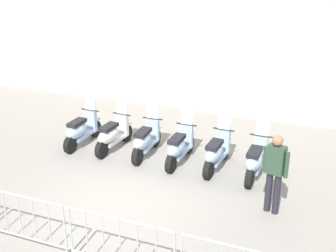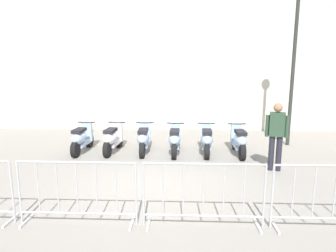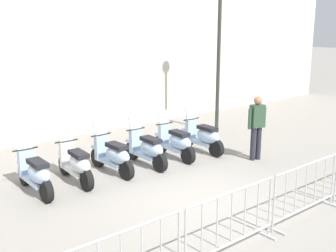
{
  "view_description": "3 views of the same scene",
  "coord_description": "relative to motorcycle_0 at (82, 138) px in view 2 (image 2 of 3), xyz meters",
  "views": [
    {
      "loc": [
        3.48,
        -7.32,
        5.06
      ],
      "look_at": [
        0.35,
        2.44,
        0.99
      ],
      "focal_mm": 46.94,
      "sensor_mm": 36.0,
      "label": 1
    },
    {
      "loc": [
        0.22,
        -6.06,
        2.42
      ],
      "look_at": [
        0.43,
        1.82,
        0.99
      ],
      "focal_mm": 30.39,
      "sensor_mm": 36.0,
      "label": 2
    },
    {
      "loc": [
        -5.94,
        -5.36,
        3.53
      ],
      "look_at": [
        0.86,
        1.87,
        1.13
      ],
      "focal_mm": 44.57,
      "sensor_mm": 36.0,
      "label": 3
    }
  ],
  "objects": [
    {
      "name": "ground_plane",
      "position": [
        2.26,
        -2.68,
        -0.45
      ],
      "size": [
        120.0,
        120.0,
        0.0
      ],
      "primitive_type": "plane",
      "color": "gray"
    },
    {
      "name": "motorcycle_0",
      "position": [
        0.0,
        0.0,
        0.0
      ],
      "size": [
        0.56,
        1.73,
        1.24
      ],
      "color": "black",
      "rests_on": "ground"
    },
    {
      "name": "motorcycle_1",
      "position": [
        0.97,
        -0.03,
        0.0
      ],
      "size": [
        0.61,
        1.72,
        1.24
      ],
      "color": "black",
      "rests_on": "ground"
    },
    {
      "name": "motorcycle_2",
      "position": [
        1.95,
        -0.1,
        0.0
      ],
      "size": [
        0.56,
        1.72,
        1.24
      ],
      "color": "black",
      "rests_on": "ground"
    },
    {
      "name": "motorcycle_3",
      "position": [
        2.91,
        -0.24,
        0.0
      ],
      "size": [
        0.56,
        1.73,
        1.24
      ],
      "color": "black",
      "rests_on": "ground"
    },
    {
      "name": "motorcycle_4",
      "position": [
        3.88,
        -0.29,
        0.0
      ],
      "size": [
        0.6,
        1.72,
        1.24
      ],
      "color": "black",
      "rests_on": "ground"
    },
    {
      "name": "motorcycle_5",
      "position": [
        4.85,
        -0.41,
        0.0
      ],
      "size": [
        0.56,
        1.73,
        1.24
      ],
      "color": "black",
      "rests_on": "ground"
    },
    {
      "name": "barrier_segment_2",
      "position": [
        1.12,
        -4.37,
        0.07
      ],
      "size": [
        1.95,
        0.56,
        1.07
      ],
      "color": "#B2B5B7",
      "rests_on": "ground"
    },
    {
      "name": "barrier_segment_3",
      "position": [
        3.15,
        -4.51,
        0.07
      ],
      "size": [
        1.95,
        0.56,
        1.07
      ],
      "color": "#B2B5B7",
      "rests_on": "ground"
    },
    {
      "name": "barrier_segment_4",
      "position": [
        5.19,
        -4.65,
        0.07
      ],
      "size": [
        1.95,
        0.56,
        1.07
      ],
      "color": "#B2B5B7",
      "rests_on": "ground"
    },
    {
      "name": "street_lamp",
      "position": [
        6.91,
        0.82,
        2.71
      ],
      "size": [
        0.36,
        0.36,
        5.17
      ],
      "color": "#2D332D",
      "rests_on": "ground"
    },
    {
      "name": "officer_near_row_end",
      "position": [
        5.38,
        -1.83,
        0.53
      ],
      "size": [
        0.53,
        0.32,
        1.73
      ],
      "color": "#23232D",
      "rests_on": "ground"
    }
  ]
}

